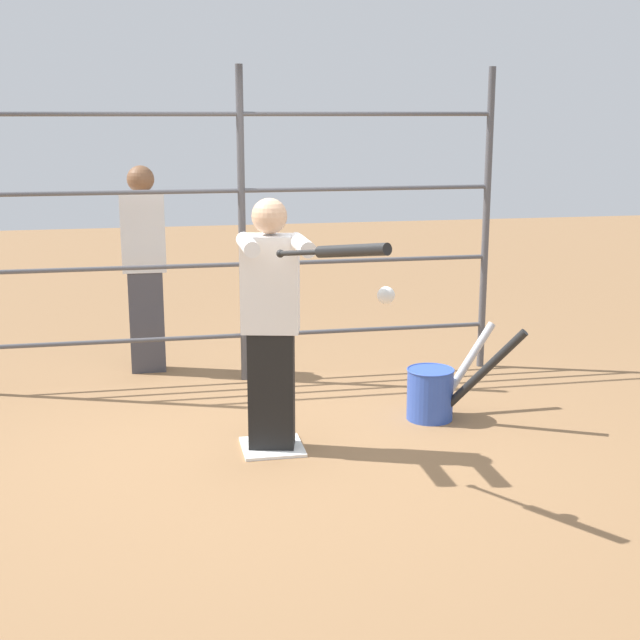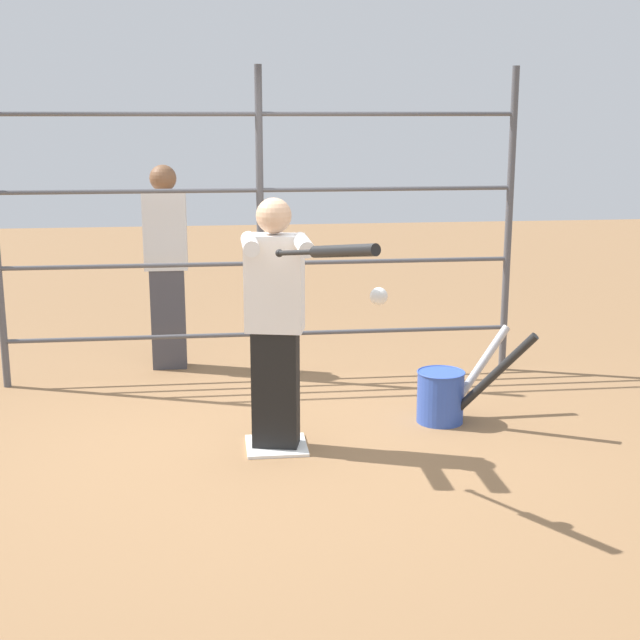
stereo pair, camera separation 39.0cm
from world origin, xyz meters
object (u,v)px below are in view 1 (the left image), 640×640
at_px(batter, 271,318).
at_px(bystander_behind_fence, 144,266).
at_px(baseball_bat_swinging, 342,251).
at_px(softball_in_flight, 386,295).
at_px(bat_bucket, 435,391).

xyz_separation_m(batter, bystander_behind_fence, (0.78, -2.04, 0.02)).
bearing_deg(batter, baseball_bat_swinging, 106.06).
xyz_separation_m(softball_in_flight, bystander_behind_fence, (1.27, -3.01, -0.30)).
height_order(batter, bystander_behind_fence, bystander_behind_fence).
height_order(baseball_bat_swinging, bat_bucket, baseball_bat_swinging).
height_order(baseball_bat_swinging, bystander_behind_fence, bystander_behind_fence).
relative_size(baseball_bat_swinging, bystander_behind_fence, 0.47).
xyz_separation_m(batter, baseball_bat_swinging, (-0.26, 0.91, 0.56)).
bearing_deg(bystander_behind_fence, batter, 111.01).
distance_m(softball_in_flight, bat_bucket, 1.84).
distance_m(baseball_bat_swinging, softball_in_flight, 0.33).
xyz_separation_m(baseball_bat_swinging, softball_in_flight, (-0.23, 0.06, -0.24)).
relative_size(batter, baseball_bat_swinging, 2.00).
bearing_deg(softball_in_flight, bat_bucket, -119.28).
bearing_deg(baseball_bat_swinging, softball_in_flight, 164.56).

